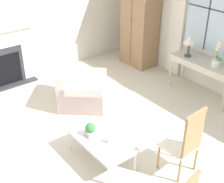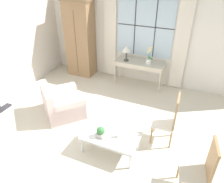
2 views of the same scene
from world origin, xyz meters
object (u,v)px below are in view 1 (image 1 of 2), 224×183
(console_table, at_px, (205,65))
(coffee_table, at_px, (101,141))
(armoire, at_px, (140,17))
(table_lamp, at_px, (190,41))
(pillar_candle, at_px, (110,139))
(potted_plant_small, at_px, (90,129))
(armchair_upholstered, at_px, (81,91))
(side_chair_wooden, at_px, (186,140))
(potted_orchid, at_px, (217,58))
(fireplace, at_px, (1,54))

(console_table, distance_m, coffee_table, 2.86)
(armoire, bearing_deg, coffee_table, -51.21)
(table_lamp, bearing_deg, pillar_candle, -72.28)
(console_table, xyz_separation_m, pillar_candle, (0.47, -2.78, -0.20))
(table_lamp, xyz_separation_m, pillar_candle, (0.87, -2.71, -0.62))
(pillar_candle, bearing_deg, armoire, 130.97)
(armoire, relative_size, potted_plant_small, 10.69)
(armchair_upholstered, bearing_deg, side_chair_wooden, 1.52)
(potted_orchid, distance_m, potted_plant_small, 2.88)
(potted_orchid, xyz_separation_m, armchair_upholstered, (-1.52, -2.09, -0.66))
(console_table, distance_m, table_lamp, 0.58)
(potted_orchid, xyz_separation_m, pillar_candle, (0.21, -2.73, -0.47))
(fireplace, bearing_deg, side_chair_wooden, 12.81)
(potted_orchid, distance_m, coffee_table, 2.83)
(potted_plant_small, relative_size, pillar_candle, 1.53)
(armchair_upholstered, bearing_deg, coffee_table, -23.27)
(fireplace, relative_size, table_lamp, 4.82)
(armoire, distance_m, potted_plant_small, 3.66)
(armoire, xyz_separation_m, potted_orchid, (2.22, -0.06, -0.24))
(potted_orchid, relative_size, coffee_table, 0.49)
(armoire, bearing_deg, table_lamp, -3.00)
(armchair_upholstered, bearing_deg, potted_plant_small, -28.16)
(potted_plant_small, bearing_deg, console_table, 93.20)
(side_chair_wooden, bearing_deg, potted_orchid, 116.58)
(table_lamp, bearing_deg, side_chair_wooden, -50.17)
(armoire, bearing_deg, potted_orchid, -1.62)
(pillar_candle, bearing_deg, table_lamp, 107.72)
(table_lamp, height_order, coffee_table, table_lamp)
(console_table, height_order, table_lamp, table_lamp)
(armchair_upholstered, bearing_deg, fireplace, -151.97)
(table_lamp, relative_size, side_chair_wooden, 0.41)
(armchair_upholstered, bearing_deg, table_lamp, 67.49)
(side_chair_wooden, bearing_deg, armoire, 147.14)
(potted_orchid, xyz_separation_m, coffee_table, (0.06, -2.77, -0.58))
(table_lamp, distance_m, pillar_candle, 2.91)
(potted_orchid, bearing_deg, side_chair_wooden, -63.42)
(table_lamp, relative_size, coffee_table, 0.41)
(table_lamp, distance_m, side_chair_wooden, 2.66)
(armchair_upholstered, bearing_deg, console_table, 59.72)
(coffee_table, bearing_deg, potted_orchid, 91.18)
(armchair_upholstered, distance_m, pillar_candle, 1.85)
(console_table, relative_size, armchair_upholstered, 1.12)
(fireplace, bearing_deg, potted_plant_small, 2.44)
(armchair_upholstered, height_order, potted_plant_small, armchair_upholstered)
(potted_orchid, bearing_deg, armchair_upholstered, -125.98)
(armoire, height_order, console_table, armoire)
(side_chair_wooden, relative_size, coffee_table, 1.01)
(console_table, relative_size, coffee_table, 1.32)
(armchair_upholstered, distance_m, potted_plant_small, 1.62)
(side_chair_wooden, height_order, potted_plant_small, side_chair_wooden)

